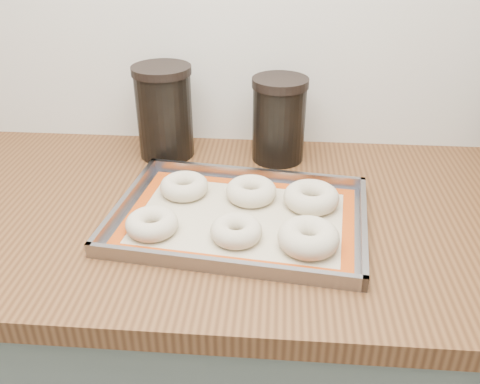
# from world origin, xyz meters

# --- Properties ---
(cabinet) EXTENTS (3.00, 0.65, 0.86)m
(cabinet) POSITION_xyz_m (0.00, 1.68, 0.43)
(cabinet) COLOR slate
(cabinet) RESTS_ON floor
(countertop) EXTENTS (3.06, 0.68, 0.04)m
(countertop) POSITION_xyz_m (0.00, 1.68, 0.88)
(countertop) COLOR brown
(countertop) RESTS_ON cabinet
(baking_tray) EXTENTS (0.49, 0.38, 0.03)m
(baking_tray) POSITION_xyz_m (-0.22, 1.63, 0.91)
(baking_tray) COLOR gray
(baking_tray) RESTS_ON countertop
(baking_mat) EXTENTS (0.45, 0.34, 0.00)m
(baking_mat) POSITION_xyz_m (-0.22, 1.63, 0.90)
(baking_mat) COLOR #C6B793
(baking_mat) RESTS_ON baking_tray
(bagel_front_left) EXTENTS (0.10, 0.10, 0.03)m
(bagel_front_left) POSITION_xyz_m (-0.37, 1.57, 0.92)
(bagel_front_left) COLOR beige
(bagel_front_left) RESTS_ON baking_mat
(bagel_front_mid) EXTENTS (0.11, 0.11, 0.03)m
(bagel_front_mid) POSITION_xyz_m (-0.22, 1.56, 0.92)
(bagel_front_mid) COLOR beige
(bagel_front_mid) RESTS_ON baking_mat
(bagel_front_right) EXTENTS (0.13, 0.13, 0.04)m
(bagel_front_right) POSITION_xyz_m (-0.10, 1.54, 0.93)
(bagel_front_right) COLOR beige
(bagel_front_right) RESTS_ON baking_mat
(bagel_back_left) EXTENTS (0.12, 0.12, 0.03)m
(bagel_back_left) POSITION_xyz_m (-0.34, 1.71, 0.92)
(bagel_back_left) COLOR beige
(bagel_back_left) RESTS_ON baking_mat
(bagel_back_mid) EXTENTS (0.10, 0.10, 0.04)m
(bagel_back_mid) POSITION_xyz_m (-0.20, 1.70, 0.92)
(bagel_back_mid) COLOR beige
(bagel_back_mid) RESTS_ON baking_mat
(bagel_back_right) EXTENTS (0.12, 0.12, 0.04)m
(bagel_back_right) POSITION_xyz_m (-0.09, 1.68, 0.92)
(bagel_back_right) COLOR beige
(bagel_back_right) RESTS_ON baking_mat
(canister_left) EXTENTS (0.13, 0.13, 0.21)m
(canister_left) POSITION_xyz_m (-0.41, 1.90, 1.01)
(canister_left) COLOR black
(canister_left) RESTS_ON countertop
(canister_mid) EXTENTS (0.12, 0.12, 0.19)m
(canister_mid) POSITION_xyz_m (-0.16, 1.90, 1.00)
(canister_mid) COLOR black
(canister_mid) RESTS_ON countertop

